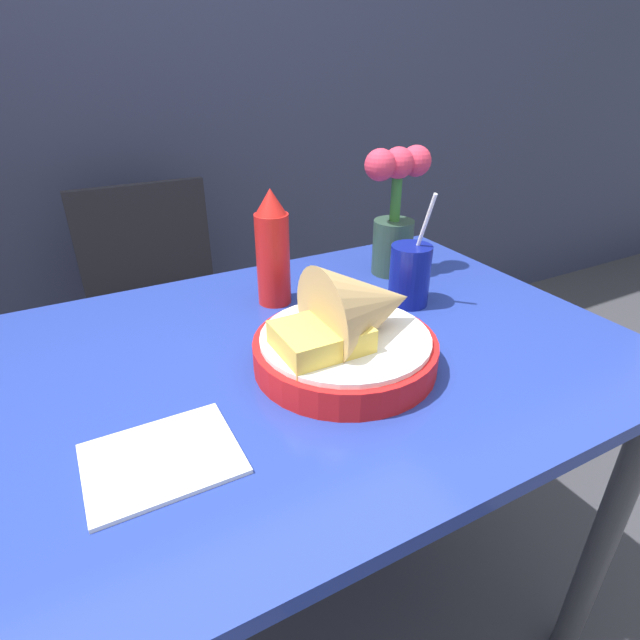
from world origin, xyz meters
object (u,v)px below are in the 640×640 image
food_basket (353,330)px  chair_far_window (159,299)px  drink_cup (410,277)px  flower_vase (395,210)px  ketchup_bottle (273,250)px

food_basket → chair_far_window: bearing=98.9°
food_basket → drink_cup: bearing=32.4°
drink_cup → flower_vase: (0.06, 0.15, 0.09)m
food_basket → drink_cup: size_ratio=1.28×
food_basket → ketchup_bottle: ketchup_bottle is taller
food_basket → ketchup_bottle: 0.27m
chair_far_window → food_basket: size_ratio=2.98×
food_basket → drink_cup: 0.25m
ketchup_bottle → drink_cup: 0.27m
ketchup_bottle → flower_vase: flower_vase is taller
food_basket → drink_cup: (0.21, 0.13, -0.00)m
chair_far_window → flower_vase: flower_vase is taller
ketchup_bottle → flower_vase: size_ratio=0.83×
ketchup_bottle → flower_vase: 0.29m
drink_cup → ketchup_bottle: bearing=150.4°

